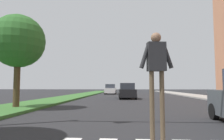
{
  "coord_description": "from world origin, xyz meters",
  "views": [
    {
      "loc": [
        -0.9,
        2.88,
        1.32
      ],
      "look_at": [
        -2.05,
        19.72,
        2.66
      ],
      "focal_mm": 33.33,
      "sensor_mm": 36.0,
      "label": 1
    }
  ],
  "objects": [
    {
      "name": "pedestrian_performer",
      "position": [
        -0.25,
        7.38,
        1.66
      ],
      "size": [
        0.75,
        0.29,
        2.49
      ],
      "color": "brown",
      "rests_on": "ground_plane"
    },
    {
      "name": "sidewalk_right",
      "position": [
        8.29,
        28.0,
        0.07
      ],
      "size": [
        3.0,
        64.0,
        0.15
      ],
      "primitive_type": "cube",
      "color": "#9E9991",
      "rests_on": "ground_plane"
    },
    {
      "name": "ground_plane",
      "position": [
        0.0,
        30.0,
        0.0
      ],
      "size": [
        140.0,
        140.0,
        0.0
      ],
      "primitive_type": "plane",
      "color": "#262628"
    },
    {
      "name": "tree_mid",
      "position": [
        -7.29,
        14.62,
        3.98
      ],
      "size": [
        3.14,
        3.14,
        5.44
      ],
      "color": "#4C3823",
      "rests_on": "median_strip"
    },
    {
      "name": "sedan_distant",
      "position": [
        -3.64,
        38.99,
        0.8
      ],
      "size": [
        1.9,
        4.15,
        1.72
      ],
      "color": "silver",
      "rests_on": "ground_plane"
    },
    {
      "name": "sedan_midblock",
      "position": [
        -0.82,
        25.64,
        0.78
      ],
      "size": [
        1.97,
        4.5,
        1.69
      ],
      "color": "black",
      "rests_on": "ground_plane"
    },
    {
      "name": "median_strip",
      "position": [
        -7.48,
        28.0,
        0.07
      ],
      "size": [
        3.29,
        64.0,
        0.15
      ],
      "primitive_type": "cube",
      "color": "#386B2D",
      "rests_on": "ground_plane"
    }
  ]
}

